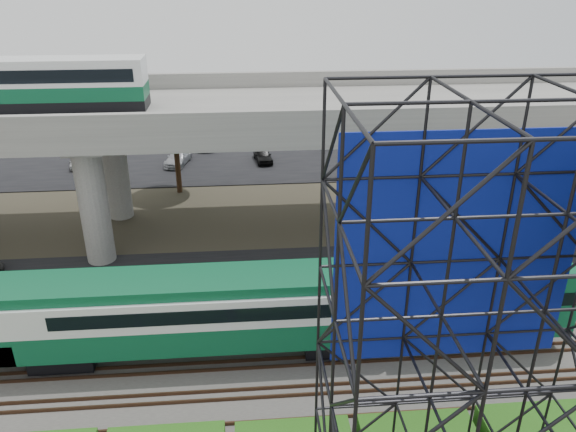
{
  "coord_description": "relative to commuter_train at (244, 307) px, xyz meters",
  "views": [
    {
      "loc": [
        -0.6,
        -20.56,
        18.06
      ],
      "look_at": [
        1.66,
        6.0,
        5.73
      ],
      "focal_mm": 35.0,
      "sensor_mm": 36.0,
      "label": 1
    }
  ],
  "objects": [
    {
      "name": "ground",
      "position": [
        0.79,
        -2.0,
        -2.88
      ],
      "size": [
        140.0,
        140.0,
        0.0
      ],
      "primitive_type": "plane",
      "color": "#474233",
      "rests_on": "ground"
    },
    {
      "name": "ballast_bed",
      "position": [
        0.79,
        0.0,
        -2.78
      ],
      "size": [
        90.0,
        12.0,
        0.2
      ],
      "primitive_type": "cube",
      "color": "slate",
      "rests_on": "ground"
    },
    {
      "name": "service_road",
      "position": [
        0.79,
        8.5,
        -2.84
      ],
      "size": [
        90.0,
        5.0,
        0.08
      ],
      "primitive_type": "cube",
      "color": "black",
      "rests_on": "ground"
    },
    {
      "name": "parking_lot",
      "position": [
        0.79,
        32.0,
        -2.84
      ],
      "size": [
        90.0,
        18.0,
        0.08
      ],
      "primitive_type": "cube",
      "color": "black",
      "rests_on": "ground"
    },
    {
      "name": "harbor_water",
      "position": [
        0.79,
        54.0,
        -2.87
      ],
      "size": [
        140.0,
        40.0,
        0.03
      ],
      "primitive_type": "cube",
      "color": "slate",
      "rests_on": "ground"
    },
    {
      "name": "rail_tracks",
      "position": [
        0.79,
        -0.0,
        -2.6
      ],
      "size": [
        90.0,
        9.52,
        0.16
      ],
      "color": "#472D1E",
      "rests_on": "ballast_bed"
    },
    {
      "name": "commuter_train",
      "position": [
        0.0,
        0.0,
        0.0
      ],
      "size": [
        29.3,
        3.06,
        4.3
      ],
      "color": "black",
      "rests_on": "rail_tracks"
    },
    {
      "name": "overpass",
      "position": [
        -0.13,
        14.0,
        5.33
      ],
      "size": [
        80.0,
        12.0,
        12.4
      ],
      "color": "#9E9B93",
      "rests_on": "ground"
    },
    {
      "name": "scaffold_tower",
      "position": [
        7.06,
        -9.98,
        4.59
      ],
      "size": [
        9.36,
        6.36,
        15.0
      ],
      "color": "black",
      "rests_on": "ground"
    },
    {
      "name": "trees",
      "position": [
        -3.87,
        14.17,
        2.69
      ],
      "size": [
        40.94,
        16.94,
        7.69
      ],
      "color": "#382314",
      "rests_on": "ground"
    },
    {
      "name": "parked_cars",
      "position": [
        2.02,
        31.5,
        -2.19
      ],
      "size": [
        35.98,
        9.68,
        1.31
      ],
      "color": "silver",
      "rests_on": "parking_lot"
    }
  ]
}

